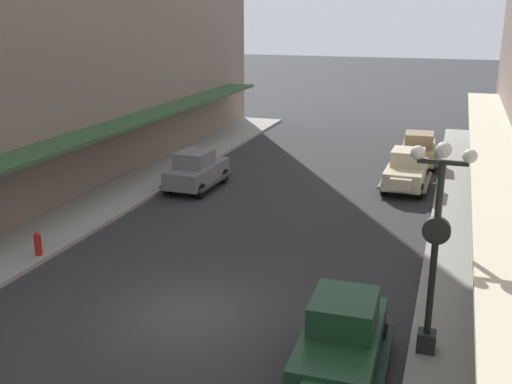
% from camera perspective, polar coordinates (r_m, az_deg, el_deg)
% --- Properties ---
extents(ground_plane, '(200.00, 200.00, 0.00)m').
position_cam_1_polar(ground_plane, '(17.11, -6.53, -11.34)').
color(ground_plane, '#2D2D30').
extents(sidewalk_right, '(3.00, 60.00, 0.15)m').
position_cam_1_polar(sidewalk_right, '(15.79, 19.91, -14.61)').
color(sidewalk_right, '#99968E').
rests_on(sidewalk_right, ground).
extents(parked_car_0, '(2.23, 4.29, 1.84)m').
position_cam_1_polar(parked_car_0, '(14.14, 8.12, -13.50)').
color(parked_car_0, '#193D23').
rests_on(parked_car_0, ground).
extents(parked_car_1, '(2.22, 4.29, 1.84)m').
position_cam_1_polar(parked_car_1, '(28.28, -5.67, 2.17)').
color(parked_car_1, slate).
rests_on(parked_car_1, ground).
extents(parked_car_2, '(2.22, 4.29, 1.84)m').
position_cam_1_polar(parked_car_2, '(28.98, 14.10, 2.10)').
color(parked_car_2, beige).
rests_on(parked_car_2, ground).
extents(parked_car_3, '(2.28, 4.31, 1.84)m').
position_cam_1_polar(parked_car_3, '(33.64, 15.18, 4.02)').
color(parked_car_3, '#997F5B').
rests_on(parked_car_3, ground).
extents(lamp_post_with_clock, '(1.42, 0.44, 5.16)m').
position_cam_1_polar(lamp_post_with_clock, '(14.38, 16.69, -4.50)').
color(lamp_post_with_clock, black).
rests_on(lamp_post_with_clock, sidewalk_right).
extents(fire_hydrant, '(0.24, 0.24, 0.82)m').
position_cam_1_polar(fire_hydrant, '(21.50, -20.02, -4.63)').
color(fire_hydrant, '#B21E19').
rests_on(fire_hydrant, sidewalk_left).
extents(pedestrian_1, '(0.36, 0.24, 1.64)m').
position_cam_1_polar(pedestrian_1, '(18.95, 22.44, -6.39)').
color(pedestrian_1, slate).
rests_on(pedestrian_1, sidewalk_right).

